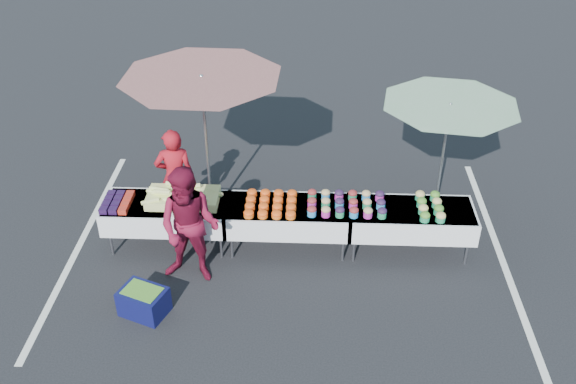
{
  "coord_description": "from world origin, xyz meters",
  "views": [
    {
      "loc": [
        0.32,
        -7.72,
        6.09
      ],
      "look_at": [
        0.0,
        0.0,
        1.0
      ],
      "focal_mm": 40.0,
      "sensor_mm": 36.0,
      "label": 1
    }
  ],
  "objects_px": {
    "table_center": "(288,216)",
    "storage_bin": "(144,301)",
    "table_left": "(167,213)",
    "table_right": "(410,218)",
    "umbrella_left": "(202,89)",
    "vendor": "(175,177)",
    "customer": "(190,227)",
    "umbrella_right": "(449,115)"
  },
  "relations": [
    {
      "from": "table_left",
      "to": "table_center",
      "type": "xyz_separation_m",
      "value": [
        1.8,
        0.0,
        0.0
      ]
    },
    {
      "from": "table_center",
      "to": "umbrella_left",
      "type": "xyz_separation_m",
      "value": [
        -1.28,
        0.8,
        1.64
      ]
    },
    {
      "from": "table_center",
      "to": "storage_bin",
      "type": "distance_m",
      "value": 2.42
    },
    {
      "from": "table_right",
      "to": "umbrella_left",
      "type": "relative_size",
      "value": 0.58
    },
    {
      "from": "table_left",
      "to": "customer",
      "type": "xyz_separation_m",
      "value": [
        0.49,
        -0.75,
        0.31
      ]
    },
    {
      "from": "table_center",
      "to": "table_right",
      "type": "xyz_separation_m",
      "value": [
        1.8,
        0.0,
        0.0
      ]
    },
    {
      "from": "table_right",
      "to": "umbrella_left",
      "type": "distance_m",
      "value": 3.58
    },
    {
      "from": "storage_bin",
      "to": "table_center",
      "type": "bearing_deg",
      "value": 60.73
    },
    {
      "from": "table_right",
      "to": "umbrella_left",
      "type": "bearing_deg",
      "value": 165.44
    },
    {
      "from": "table_center",
      "to": "umbrella_right",
      "type": "bearing_deg",
      "value": 19.03
    },
    {
      "from": "table_left",
      "to": "table_center",
      "type": "relative_size",
      "value": 1.0
    },
    {
      "from": "table_center",
      "to": "customer",
      "type": "distance_m",
      "value": 1.54
    },
    {
      "from": "vendor",
      "to": "storage_bin",
      "type": "height_order",
      "value": "vendor"
    },
    {
      "from": "table_left",
      "to": "storage_bin",
      "type": "height_order",
      "value": "table_left"
    },
    {
      "from": "table_right",
      "to": "vendor",
      "type": "relative_size",
      "value": 1.14
    },
    {
      "from": "table_center",
      "to": "storage_bin",
      "type": "bearing_deg",
      "value": -141.08
    },
    {
      "from": "table_left",
      "to": "umbrella_right",
      "type": "distance_m",
      "value": 4.39
    },
    {
      "from": "vendor",
      "to": "customer",
      "type": "xyz_separation_m",
      "value": [
        0.47,
        -1.38,
        0.07
      ]
    },
    {
      "from": "customer",
      "to": "umbrella_right",
      "type": "distance_m",
      "value": 4.07
    },
    {
      "from": "table_left",
      "to": "storage_bin",
      "type": "xyz_separation_m",
      "value": [
        -0.06,
        -1.5,
        -0.38
      ]
    },
    {
      "from": "table_right",
      "to": "customer",
      "type": "height_order",
      "value": "customer"
    },
    {
      "from": "table_left",
      "to": "umbrella_left",
      "type": "xyz_separation_m",
      "value": [
        0.52,
        0.8,
        1.64
      ]
    },
    {
      "from": "customer",
      "to": "storage_bin",
      "type": "relative_size",
      "value": 2.52
    },
    {
      "from": "customer",
      "to": "storage_bin",
      "type": "distance_m",
      "value": 1.16
    },
    {
      "from": "table_center",
      "to": "table_right",
      "type": "distance_m",
      "value": 1.8
    },
    {
      "from": "umbrella_right",
      "to": "table_left",
      "type": "bearing_deg",
      "value": -169.01
    },
    {
      "from": "vendor",
      "to": "umbrella_right",
      "type": "xyz_separation_m",
      "value": [
        4.1,
        0.17,
        1.07
      ]
    },
    {
      "from": "customer",
      "to": "umbrella_left",
      "type": "relative_size",
      "value": 0.56
    },
    {
      "from": "vendor",
      "to": "umbrella_right",
      "type": "distance_m",
      "value": 4.24
    },
    {
      "from": "table_left",
      "to": "table_right",
      "type": "relative_size",
      "value": 1.0
    },
    {
      "from": "vendor",
      "to": "storage_bin",
      "type": "distance_m",
      "value": 2.21
    },
    {
      "from": "umbrella_left",
      "to": "umbrella_right",
      "type": "height_order",
      "value": "umbrella_left"
    },
    {
      "from": "customer",
      "to": "umbrella_left",
      "type": "xyz_separation_m",
      "value": [
        0.03,
        1.55,
        1.33
      ]
    },
    {
      "from": "vendor",
      "to": "storage_bin",
      "type": "relative_size",
      "value": 2.31
    },
    {
      "from": "table_center",
      "to": "umbrella_right",
      "type": "height_order",
      "value": "umbrella_right"
    },
    {
      "from": "table_left",
      "to": "umbrella_right",
      "type": "relative_size",
      "value": 0.75
    },
    {
      "from": "umbrella_left",
      "to": "customer",
      "type": "bearing_deg",
      "value": -91.22
    },
    {
      "from": "table_center",
      "to": "table_left",
      "type": "bearing_deg",
      "value": 180.0
    },
    {
      "from": "customer",
      "to": "table_center",
      "type": "bearing_deg",
      "value": 38.37
    },
    {
      "from": "table_right",
      "to": "vendor",
      "type": "height_order",
      "value": "vendor"
    },
    {
      "from": "table_center",
      "to": "umbrella_right",
      "type": "relative_size",
      "value": 0.75
    },
    {
      "from": "table_center",
      "to": "storage_bin",
      "type": "height_order",
      "value": "table_center"
    }
  ]
}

